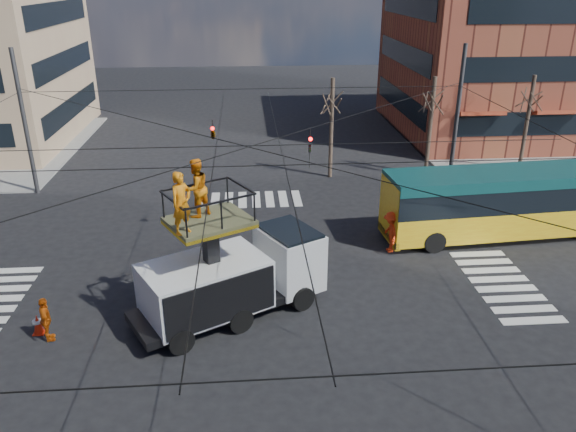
# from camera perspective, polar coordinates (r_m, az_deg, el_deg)

# --- Properties ---
(ground) EXTENTS (120.00, 120.00, 0.00)m
(ground) POSITION_cam_1_polar(r_m,az_deg,el_deg) (22.03, -3.61, -7.89)
(ground) COLOR black
(ground) RESTS_ON ground
(sidewalk_ne) EXTENTS (18.00, 18.00, 0.12)m
(sidewalk_ne) POSITION_cam_1_polar(r_m,az_deg,el_deg) (46.49, 22.92, 7.30)
(sidewalk_ne) COLOR slate
(sidewalk_ne) RESTS_ON ground
(crosswalks) EXTENTS (22.40, 22.40, 0.02)m
(crosswalks) POSITION_cam_1_polar(r_m,az_deg,el_deg) (22.02, -3.61, -7.87)
(crosswalks) COLOR silver
(crosswalks) RESTS_ON ground
(building_ne) EXTENTS (20.06, 16.06, 14.00)m
(building_ne) POSITION_cam_1_polar(r_m,az_deg,el_deg) (48.39, 23.74, 16.18)
(building_ne) COLOR maroon
(building_ne) RESTS_ON ground
(overhead_network) EXTENTS (24.24, 24.24, 8.00)m
(overhead_network) POSITION_cam_1_polar(r_m,az_deg,el_deg) (20.54, -4.13, 2.99)
(overhead_network) COLOR #2D2D30
(overhead_network) RESTS_ON ground
(tree_a) EXTENTS (2.00, 2.00, 6.00)m
(tree_a) POSITION_cam_1_polar(r_m,az_deg,el_deg) (33.45, 4.51, 11.51)
(tree_a) COLOR #382B21
(tree_a) RESTS_ON ground
(tree_b) EXTENTS (2.00, 2.00, 6.00)m
(tree_b) POSITION_cam_1_polar(r_m,az_deg,el_deg) (34.87, 14.50, 11.34)
(tree_b) COLOR #382B21
(tree_b) RESTS_ON ground
(tree_c) EXTENTS (2.00, 2.00, 6.00)m
(tree_c) POSITION_cam_1_polar(r_m,az_deg,el_deg) (37.21, 23.45, 10.90)
(tree_c) COLOR #382B21
(tree_c) RESTS_ON ground
(utility_truck) EXTENTS (7.24, 5.38, 5.94)m
(utility_truck) POSITION_cam_1_polar(r_m,az_deg,el_deg) (19.97, -5.70, -4.89)
(utility_truck) COLOR black
(utility_truck) RESTS_ON ground
(city_bus) EXTENTS (12.26, 3.57, 3.20)m
(city_bus) POSITION_cam_1_polar(r_m,az_deg,el_deg) (28.11, 21.88, 1.42)
(city_bus) COLOR #CB9113
(city_bus) RESTS_ON ground
(traffic_cone) EXTENTS (0.36, 0.36, 0.73)m
(traffic_cone) POSITION_cam_1_polar(r_m,az_deg,el_deg) (21.40, -24.08, -9.99)
(traffic_cone) COLOR red
(traffic_cone) RESTS_ON ground
(worker_ground) EXTENTS (0.66, 1.02, 1.61)m
(worker_ground) POSITION_cam_1_polar(r_m,az_deg,el_deg) (20.68, -23.39, -9.64)
(worker_ground) COLOR #CF590D
(worker_ground) RESTS_ON ground
(flagger) EXTENTS (0.74, 1.24, 1.88)m
(flagger) POSITION_cam_1_polar(r_m,az_deg,el_deg) (25.23, 10.37, -1.61)
(flagger) COLOR red
(flagger) RESTS_ON ground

